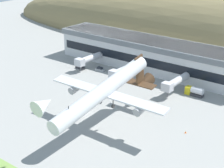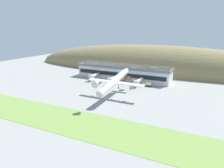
% 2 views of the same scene
% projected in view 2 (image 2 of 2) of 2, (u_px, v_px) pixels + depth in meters
% --- Properties ---
extents(ground_plane, '(380.17, 380.17, 0.00)m').
position_uv_depth(ground_plane, '(102.00, 94.00, 148.55)').
color(ground_plane, gray).
extents(grass_strip_foreground, '(342.15, 26.75, 0.08)m').
position_uv_depth(grass_strip_foreground, '(59.00, 118.00, 110.09)').
color(grass_strip_foreground, '#759947').
rests_on(grass_strip_foreground, ground_plane).
extents(hill_backdrop, '(301.30, 60.10, 52.98)m').
position_uv_depth(hill_backdrop, '(156.00, 71.00, 227.35)').
color(hill_backdrop, olive).
rests_on(hill_backdrop, ground_plane).
extents(terminal_building, '(84.22, 16.34, 12.22)m').
position_uv_depth(terminal_building, '(123.00, 71.00, 190.40)').
color(terminal_building, silver).
rests_on(terminal_building, ground_plane).
extents(jetway_0, '(3.38, 14.24, 5.43)m').
position_uv_depth(jetway_0, '(94.00, 76.00, 186.69)').
color(jetway_0, silver).
rests_on(jetway_0, ground_plane).
extents(jetway_1, '(3.38, 16.49, 5.43)m').
position_uv_depth(jetway_1, '(113.00, 78.00, 177.25)').
color(jetway_1, silver).
rests_on(jetway_1, ground_plane).
extents(jetway_2, '(3.38, 15.26, 5.43)m').
position_uv_depth(jetway_2, '(139.00, 81.00, 168.36)').
color(jetway_2, silver).
rests_on(jetway_2, ground_plane).
extents(cargo_airplane, '(39.03, 48.52, 12.81)m').
position_uv_depth(cargo_airplane, '(115.00, 81.00, 139.20)').
color(cargo_airplane, silver).
extents(service_car_0, '(4.21, 2.11, 1.49)m').
position_uv_depth(service_car_0, '(90.00, 80.00, 186.84)').
color(service_car_0, '#333338').
rests_on(service_car_0, ground_plane).
extents(service_car_1, '(3.92, 1.99, 1.62)m').
position_uv_depth(service_car_1, '(100.00, 80.00, 185.69)').
color(service_car_1, '#999EA3').
rests_on(service_car_1, ground_plane).
extents(fuel_truck, '(6.51, 2.50, 3.14)m').
position_uv_depth(fuel_truck, '(147.00, 84.00, 168.05)').
color(fuel_truck, gold).
rests_on(fuel_truck, ground_plane).
extents(traffic_cone_0, '(0.52, 0.52, 0.58)m').
position_uv_depth(traffic_cone_0, '(150.00, 97.00, 142.23)').
color(traffic_cone_0, orange).
rests_on(traffic_cone_0, ground_plane).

